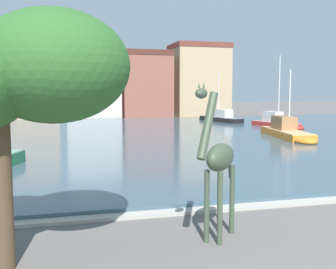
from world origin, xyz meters
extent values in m
cube|color=#3D5666|center=(0.00, 30.99, 0.12)|extent=(89.58, 46.55, 0.25)
cube|color=#ADA89E|center=(0.00, 7.46, 0.06)|extent=(89.58, 0.50, 0.12)
cylinder|color=#3D4C38|center=(-0.79, 4.54, 0.99)|extent=(0.14, 0.14, 1.97)
cylinder|color=#3D4C38|center=(-1.07, 4.79, 0.99)|extent=(0.14, 0.14, 1.97)
cylinder|color=#3D4C38|center=(-0.13, 5.27, 0.99)|extent=(0.14, 0.14, 1.97)
cylinder|color=#3D4C38|center=(-0.40, 5.52, 0.99)|extent=(0.14, 0.14, 1.97)
ellipsoid|color=#3D4C38|center=(-0.60, 5.03, 2.26)|extent=(1.45, 1.52, 0.75)
cylinder|color=#3D4C38|center=(-1.24, 4.32, 3.20)|extent=(0.85, 0.91, 1.68)
ellipsoid|color=#3D4C38|center=(-1.52, 4.01, 3.99)|extent=(0.50, 0.51, 0.25)
cone|color=#3D4C38|center=(-1.47, 3.97, 4.19)|extent=(0.05, 0.05, 0.14)
cone|color=#3D4C38|center=(-1.57, 4.05, 4.19)|extent=(0.05, 0.05, 0.14)
cylinder|color=#3D4C38|center=(-0.11, 5.57, 1.94)|extent=(0.18, 0.19, 0.80)
ellipsoid|color=#236B42|center=(-7.72, 18.34, 0.42)|extent=(2.55, 2.83, 0.81)
cube|color=red|center=(18.22, 35.22, 0.34)|extent=(2.70, 6.72, 0.68)
ellipsoid|color=red|center=(18.74, 32.16, 0.34)|extent=(1.83, 2.50, 0.65)
cube|color=#C7716E|center=(18.22, 35.22, 0.71)|extent=(2.64, 6.59, 0.06)
cube|color=silver|center=(18.14, 35.70, 1.31)|extent=(1.51, 2.45, 1.14)
cylinder|color=silver|center=(18.30, 34.74, 4.32)|extent=(0.12, 0.12, 7.28)
cylinder|color=silver|center=(18.11, 35.87, 1.58)|extent=(0.46, 2.27, 0.08)
cube|color=orange|center=(13.70, 25.46, 0.39)|extent=(3.49, 8.46, 0.78)
ellipsoid|color=orange|center=(12.94, 21.62, 0.39)|extent=(2.26, 3.17, 0.74)
cube|color=#E2A56E|center=(13.70, 25.46, 0.81)|extent=(3.42, 8.29, 0.06)
cube|color=#9E7047|center=(13.82, 26.07, 1.41)|extent=(1.88, 3.09, 1.13)
cylinder|color=silver|center=(13.58, 24.85, 3.33)|extent=(0.12, 0.12, 5.10)
cylinder|color=silver|center=(13.86, 26.27, 1.68)|extent=(0.64, 2.85, 0.08)
cube|color=black|center=(15.42, 44.25, 0.38)|extent=(3.12, 8.08, 0.76)
ellipsoid|color=black|center=(14.80, 47.94, 0.38)|extent=(2.08, 2.99, 0.72)
cube|color=slate|center=(15.42, 44.25, 0.79)|extent=(3.05, 7.91, 0.06)
cube|color=silver|center=(15.52, 43.67, 1.32)|extent=(1.72, 2.93, 1.01)
cylinder|color=silver|center=(15.32, 44.83, 3.84)|extent=(0.12, 0.12, 6.16)
cylinder|color=silver|center=(15.55, 43.47, 1.66)|extent=(0.54, 2.73, 0.08)
cylinder|color=brown|center=(-6.12, 4.43, 1.78)|extent=(0.52, 0.52, 3.57)
ellipsoid|color=#2D6028|center=(-4.90, 4.64, 4.61)|extent=(3.52, 3.52, 2.64)
cube|color=tan|center=(-9.08, 57.89, 4.83)|extent=(8.53, 7.28, 9.66)
cube|color=#51281E|center=(-9.08, 57.89, 10.06)|extent=(8.70, 7.43, 0.80)
cube|color=beige|center=(0.12, 57.71, 5.05)|extent=(7.97, 6.22, 10.11)
cube|color=#51281E|center=(0.12, 57.71, 10.51)|extent=(8.13, 6.35, 0.80)
cube|color=#8E5142|center=(8.13, 57.10, 4.73)|extent=(7.43, 6.52, 9.46)
cube|color=#51281E|center=(8.13, 57.10, 9.86)|extent=(7.58, 6.65, 0.80)
cube|color=tan|center=(17.47, 59.06, 5.50)|extent=(8.69, 7.62, 11.01)
cube|color=brown|center=(17.47, 59.06, 11.41)|extent=(8.86, 7.77, 0.80)
camera|label=1|loc=(-4.79, -5.22, 4.02)|focal=43.71mm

